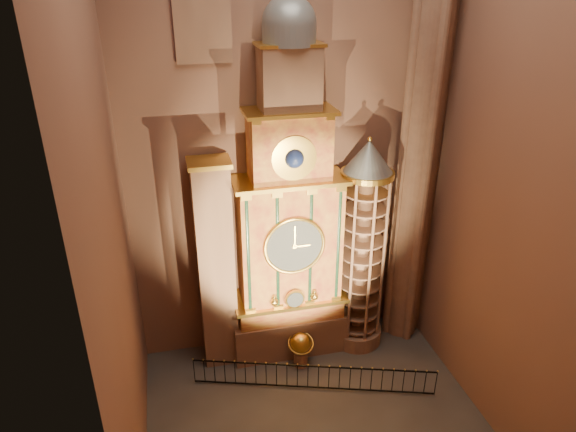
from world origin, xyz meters
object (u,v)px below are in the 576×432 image
object	(u,v)px
stair_turret	(362,250)
iron_railing	(313,377)
celestial_globe	(301,347)
portrait_tower	(216,266)
astronomical_clock	(289,228)

from	to	relation	value
stair_turret	iron_railing	distance (m)	6.27
celestial_globe	iron_railing	bearing A→B (deg)	-85.95
portrait_tower	iron_railing	world-z (taller)	portrait_tower
portrait_tower	celestial_globe	size ratio (longest dim) A/B	5.69
astronomical_clock	iron_railing	size ratio (longest dim) A/B	1.61
celestial_globe	iron_railing	distance (m)	1.76
stair_turret	iron_railing	xyz separation A→B (m)	(-3.16, -2.91, -4.57)
celestial_globe	portrait_tower	bearing A→B (deg)	157.79
stair_turret	astronomical_clock	bearing A→B (deg)	175.70
astronomical_clock	celestial_globe	size ratio (longest dim) A/B	9.32
portrait_tower	iron_railing	distance (m)	6.63
astronomical_clock	stair_turret	bearing A→B (deg)	-4.30
stair_turret	celestial_globe	size ratio (longest dim) A/B	6.03
portrait_tower	stair_turret	world-z (taller)	stair_turret
astronomical_clock	stair_turret	world-z (taller)	astronomical_clock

